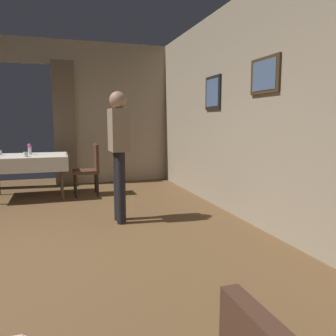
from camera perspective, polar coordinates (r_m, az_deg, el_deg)
wall_right at (r=4.12m, az=18.29°, el=9.78°), size 0.16×8.40×3.00m
wall_back at (r=7.55m, az=-24.20°, el=8.55°), size 6.40×0.27×3.00m
dining_table_mid at (r=6.41m, az=-22.59°, el=1.22°), size 1.34×1.03×0.75m
chair_mid_right at (r=6.31m, az=-13.01°, el=0.18°), size 0.44×0.44×0.93m
flower_vase_mid at (r=6.52m, az=-22.31°, el=3.04°), size 0.07×0.07×0.19m
glass_mid_b at (r=6.11m, az=-22.87°, el=2.13°), size 0.07×0.07×0.08m
glass_mid_c at (r=6.61m, az=-26.54°, el=2.33°), size 0.07×0.07×0.09m
person_waiter_by_doorway at (r=4.46m, az=-8.32°, el=3.76°), size 0.23×0.37×1.72m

